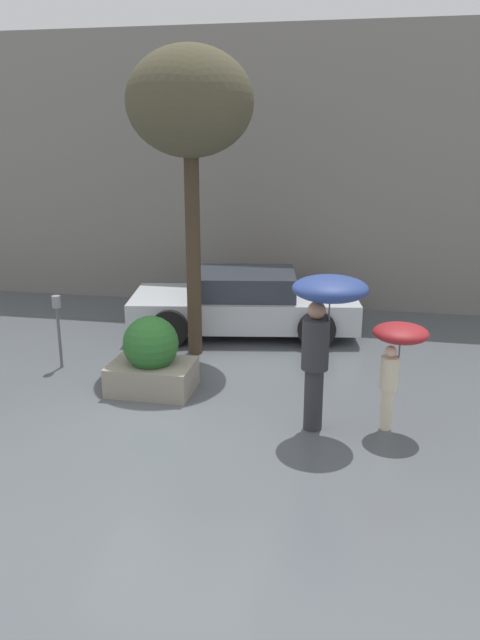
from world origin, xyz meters
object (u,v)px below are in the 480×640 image
at_px(person_adult, 325,315).
at_px(person_child, 397,347).
at_px(street_tree, 190,107).
at_px(planter_box, 151,359).
at_px(parking_meter, 58,316).
at_px(parked_car_near, 244,303).

relative_size(person_adult, person_child, 1.43).
relative_size(person_child, street_tree, 0.28).
xyz_separation_m(planter_box, street_tree, (0.19, 1.81, 3.71)).
height_order(person_adult, parking_meter, person_adult).
relative_size(person_adult, parked_car_near, 0.46).
xyz_separation_m(parked_car_near, parking_meter, (-2.68, -2.54, 0.32)).
xyz_separation_m(planter_box, person_child, (3.58, -0.62, 0.64)).
bearing_deg(planter_box, street_tree, 83.91).
bearing_deg(parked_car_near, planter_box, 155.91).
bearing_deg(parking_meter, person_adult, -18.24).
height_order(parked_car_near, street_tree, street_tree).
bearing_deg(person_adult, parked_car_near, 119.46).
bearing_deg(person_adult, planter_box, 168.06).
distance_m(person_adult, street_tree, 4.45).
relative_size(parked_car_near, street_tree, 0.89).
bearing_deg(person_adult, street_tree, 138.16).
distance_m(person_child, parking_meter, 5.58).
distance_m(planter_box, person_child, 3.69).
bearing_deg(person_adult, person_child, 17.01).
bearing_deg(planter_box, parking_meter, 160.22).
xyz_separation_m(person_adult, person_child, (0.94, 0.20, -0.45)).
xyz_separation_m(person_child, parked_car_near, (-2.75, 3.83, -0.58)).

